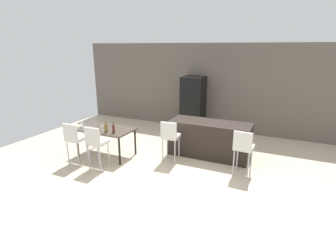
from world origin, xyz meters
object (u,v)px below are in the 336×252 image
dining_chair_far (96,141)px  wine_glass_left (102,125)px  wine_glass_middle (82,123)px  kitchen_island (210,139)px  wine_bottle_right (106,128)px  bar_chair_middle (243,146)px  dining_chair_near (74,137)px  wine_bottle_inner (113,129)px  bar_chair_left (170,135)px  dining_table (106,131)px  refrigerator (193,104)px

dining_chair_far → wine_glass_left: size_ratio=6.03×
dining_chair_far → wine_glass_middle: bearing=147.5°
kitchen_island → wine_bottle_right: (-2.25, -1.38, 0.40)m
kitchen_island → wine_glass_left: size_ratio=11.98×
bar_chair_middle → dining_chair_near: (-3.79, -1.12, 0.00)m
dining_chair_near → wine_bottle_inner: (0.76, 0.54, 0.15)m
wine_bottle_inner → wine_glass_middle: (-1.06, 0.06, 0.01)m
wine_glass_left → bar_chair_left: bearing=16.2°
dining_chair_far → wine_bottle_right: dining_chair_far is taller
wine_glass_left → dining_chair_far: bearing=-63.9°
bar_chair_middle → wine_glass_middle: 4.12m
dining_chair_far → bar_chair_middle: bearing=19.6°
wine_glass_middle → wine_bottle_right: bearing=-5.6°
bar_chair_left → wine_bottle_right: 1.60m
kitchen_island → dining_table: (-2.48, -1.11, 0.21)m
wine_bottle_inner → wine_glass_left: size_ratio=1.67×
wine_glass_left → wine_glass_middle: 0.64m
wine_glass_left → refrigerator: 3.44m
dining_chair_near → bar_chair_middle: bearing=16.4°
dining_table → wine_bottle_right: (0.23, -0.27, 0.18)m
wine_bottle_right → wine_glass_left: bearing=152.2°
dining_table → wine_glass_left: 0.25m
dining_chair_far → wine_bottle_right: bearing=100.5°
kitchen_island → dining_table: bearing=-155.9°
wine_glass_middle → dining_chair_far: bearing=-32.5°
kitchen_island → wine_bottle_inner: wine_bottle_inner is taller
bar_chair_middle → wine_bottle_inner: bearing=-169.2°
wine_bottle_right → wine_glass_left: wine_bottle_right is taller
bar_chair_left → dining_chair_far: (-1.37, -1.12, 0.00)m
dining_chair_near → wine_bottle_right: (0.56, 0.52, 0.16)m
wine_bottle_inner → refrigerator: bearing=74.8°
bar_chair_middle → dining_table: size_ratio=0.72×
kitchen_island → wine_glass_middle: bearing=-157.4°
bar_chair_left → dining_chair_near: 2.31m
wine_bottle_right → refrigerator: 3.47m
wine_bottle_inner → bar_chair_middle: bearing=10.8°
dining_chair_far → wine_bottle_right: (-0.10, 0.52, 0.16)m
dining_table → wine_bottle_right: bearing=-49.1°
dining_chair_near → wine_glass_middle: 0.69m
bar_chair_left → dining_table: size_ratio=0.72×
wine_bottle_right → wine_bottle_inner: (0.21, 0.02, -0.01)m
wine_glass_left → wine_bottle_right: bearing=-27.8°
bar_chair_left → bar_chair_middle: size_ratio=1.00×
dining_chair_near → refrigerator: (1.65, 3.81, 0.22)m
dining_table → wine_bottle_right: wine_bottle_right is taller
wine_glass_left → wine_glass_middle: bearing=-177.4°
dining_chair_far → wine_glass_left: (-0.31, 0.63, 0.17)m
refrigerator → kitchen_island: bearing=-58.8°
kitchen_island → bar_chair_middle: bar_chair_middle is taller
refrigerator → wine_bottle_inner: bearing=-105.2°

